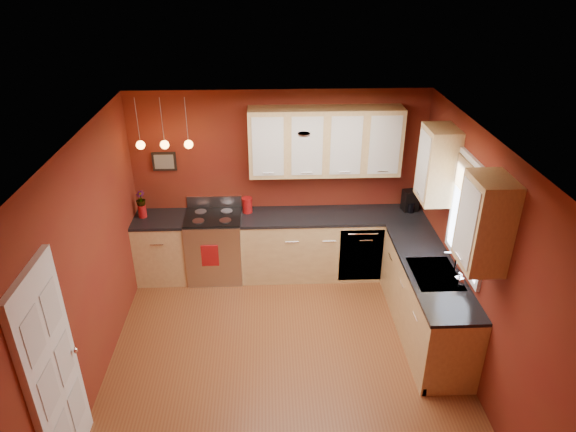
{
  "coord_description": "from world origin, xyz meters",
  "views": [
    {
      "loc": [
        -0.16,
        -4.46,
        4.16
      ],
      "look_at": [
        0.07,
        1.0,
        1.34
      ],
      "focal_mm": 32.0,
      "sensor_mm": 36.0,
      "label": 1
    }
  ],
  "objects_px": {
    "gas_range": "(215,246)",
    "coffee_maker": "(410,201)",
    "sink": "(435,275)",
    "soap_pump": "(459,280)",
    "red_canister": "(247,205)"
  },
  "relations": [
    {
      "from": "gas_range",
      "to": "sink",
      "type": "bearing_deg",
      "value": -29.78
    },
    {
      "from": "gas_range",
      "to": "red_canister",
      "type": "height_order",
      "value": "red_canister"
    },
    {
      "from": "soap_pump",
      "to": "red_canister",
      "type": "bearing_deg",
      "value": 140.93
    },
    {
      "from": "sink",
      "to": "coffee_maker",
      "type": "xyz_separation_m",
      "value": [
        0.11,
        1.59,
        0.16
      ]
    },
    {
      "from": "red_canister",
      "to": "sink",
      "type": "bearing_deg",
      "value": -37.02
    },
    {
      "from": "red_canister",
      "to": "gas_range",
      "type": "bearing_deg",
      "value": -165.4
    },
    {
      "from": "gas_range",
      "to": "soap_pump",
      "type": "height_order",
      "value": "soap_pump"
    },
    {
      "from": "gas_range",
      "to": "coffee_maker",
      "type": "xyz_separation_m",
      "value": [
        2.73,
        0.09,
        0.6
      ]
    },
    {
      "from": "red_canister",
      "to": "coffee_maker",
      "type": "relative_size",
      "value": 0.73
    },
    {
      "from": "gas_range",
      "to": "sink",
      "type": "relative_size",
      "value": 1.59
    },
    {
      "from": "sink",
      "to": "soap_pump",
      "type": "xyz_separation_m",
      "value": [
        0.17,
        -0.26,
        0.11
      ]
    },
    {
      "from": "coffee_maker",
      "to": "gas_range",
      "type": "bearing_deg",
      "value": 174.03
    },
    {
      "from": "sink",
      "to": "soap_pump",
      "type": "bearing_deg",
      "value": -56.99
    },
    {
      "from": "soap_pump",
      "to": "sink",
      "type": "bearing_deg",
      "value": 123.01
    },
    {
      "from": "sink",
      "to": "soap_pump",
      "type": "relative_size",
      "value": 4.05
    }
  ]
}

